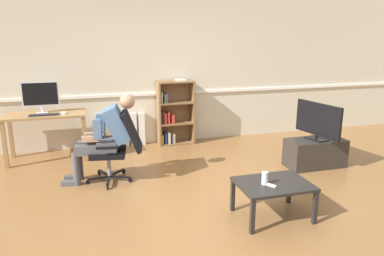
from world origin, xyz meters
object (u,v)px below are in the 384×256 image
(bookshelf, at_px, (173,114))
(coffee_table, at_px, (273,187))
(radiator, at_px, (121,130))
(tv_stand, at_px, (315,153))
(keyboard, at_px, (44,115))
(computer_desk, at_px, (45,121))
(tv_screen, at_px, (318,121))
(drinking_glass, at_px, (265,178))
(computer_mouse, at_px, (64,113))
(spare_remote, at_px, (270,185))
(person_seated, at_px, (105,136))
(office_chair, at_px, (119,144))
(imac_monitor, at_px, (40,95))

(bookshelf, xyz_separation_m, coffee_table, (0.41, -3.03, -0.20))
(radiator, height_order, tv_stand, radiator)
(coffee_table, bearing_deg, keyboard, 134.50)
(computer_desk, bearing_deg, tv_screen, -20.40)
(tv_stand, bearing_deg, drinking_glass, -139.79)
(computer_mouse, relative_size, spare_remote, 0.67)
(radiator, height_order, tv_screen, tv_screen)
(person_seated, distance_m, coffee_table, 2.31)
(keyboard, height_order, radiator, keyboard)
(computer_mouse, bearing_deg, radiator, 29.11)
(computer_desk, bearing_deg, tv_stand, -20.41)
(keyboard, bearing_deg, bookshelf, 11.42)
(bookshelf, relative_size, office_chair, 1.21)
(keyboard, distance_m, person_seated, 1.36)
(tv_stand, bearing_deg, bookshelf, 135.61)
(radiator, bearing_deg, keyboard, -156.23)
(keyboard, xyz_separation_m, spare_remote, (2.47, -2.66, -0.35))
(office_chair, bearing_deg, bookshelf, 152.73)
(imac_monitor, height_order, tv_screen, imac_monitor)
(person_seated, bearing_deg, coffee_table, 56.66)
(imac_monitor, xyz_separation_m, person_seated, (0.91, -1.26, -0.39))
(computer_desk, bearing_deg, drinking_glass, -48.37)
(computer_mouse, bearing_deg, drinking_glass, -50.70)
(computer_desk, bearing_deg, person_seated, -53.80)
(person_seated, distance_m, drinking_glass, 2.23)
(bookshelf, relative_size, radiator, 1.40)
(tv_screen, xyz_separation_m, coffee_table, (-1.40, -1.27, -0.36))
(spare_remote, bearing_deg, tv_screen, -167.91)
(office_chair, bearing_deg, tv_stand, 94.17)
(bookshelf, height_order, drinking_glass, bookshelf)
(bookshelf, bearing_deg, coffee_table, -82.37)
(keyboard, relative_size, bookshelf, 0.37)
(coffee_table, xyz_separation_m, drinking_glass, (-0.11, -0.01, 0.12))
(tv_screen, bearing_deg, tv_stand, 90.00)
(computer_desk, xyz_separation_m, drinking_glass, (2.44, -2.74, -0.16))
(coffee_table, bearing_deg, computer_desk, 133.04)
(tv_stand, height_order, coffee_table, tv_stand)
(office_chair, xyz_separation_m, tv_screen, (2.92, -0.26, 0.19))
(computer_desk, distance_m, keyboard, 0.19)
(person_seated, height_order, drinking_glass, person_seated)
(computer_mouse, distance_m, coffee_table, 3.48)
(drinking_glass, bearing_deg, computer_mouse, 129.30)
(office_chair, height_order, tv_screen, tv_screen)
(computer_desk, relative_size, computer_mouse, 12.27)
(drinking_glass, bearing_deg, coffee_table, 4.86)
(computer_desk, xyz_separation_m, keyboard, (0.00, -0.14, 0.12))
(bookshelf, distance_m, tv_screen, 2.53)
(coffee_table, bearing_deg, radiator, 113.32)
(computer_mouse, bearing_deg, bookshelf, 12.54)
(coffee_table, distance_m, drinking_glass, 0.17)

